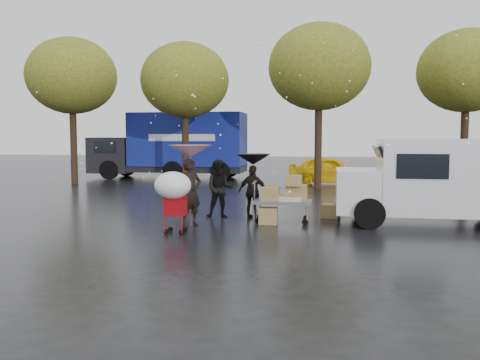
% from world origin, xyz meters
% --- Properties ---
extents(ground, '(90.00, 90.00, 0.00)m').
position_xyz_m(ground, '(0.00, 0.00, 0.00)').
color(ground, black).
rests_on(ground, ground).
extents(person_pink, '(0.71, 0.74, 1.70)m').
position_xyz_m(person_pink, '(-0.46, -0.10, 0.85)').
color(person_pink, black).
rests_on(person_pink, ground).
extents(person_middle, '(0.88, 0.74, 1.62)m').
position_xyz_m(person_middle, '(-0.00, 1.30, 0.81)').
color(person_middle, black).
rests_on(person_middle, ground).
extents(person_black, '(0.92, 0.54, 1.48)m').
position_xyz_m(person_black, '(0.94, 1.27, 0.74)').
color(person_black, black).
rests_on(person_black, ground).
extents(umbrella_pink, '(1.10, 1.10, 2.05)m').
position_xyz_m(umbrella_pink, '(-0.46, -0.10, 1.89)').
color(umbrella_pink, '#4C4C4C').
rests_on(umbrella_pink, ground).
extents(umbrella_black, '(0.98, 0.98, 1.79)m').
position_xyz_m(umbrella_black, '(0.94, 1.27, 1.64)').
color(umbrella_black, '#4C4C4C').
rests_on(umbrella_black, ground).
extents(vendor_cart, '(1.52, 0.80, 1.27)m').
position_xyz_m(vendor_cart, '(1.88, 0.77, 0.73)').
color(vendor_cart, slate).
rests_on(vendor_cart, ground).
extents(shopping_cart, '(0.84, 0.84, 1.46)m').
position_xyz_m(shopping_cart, '(-0.53, -1.31, 1.06)').
color(shopping_cart, '#A4090F').
rests_on(shopping_cart, ground).
extents(white_van, '(4.91, 2.18, 2.20)m').
position_xyz_m(white_van, '(5.79, 1.20, 1.16)').
color(white_van, silver).
rests_on(white_van, ground).
extents(blue_truck, '(8.30, 2.60, 3.50)m').
position_xyz_m(blue_truck, '(-5.27, 13.81, 1.76)').
color(blue_truck, navy).
rests_on(blue_truck, ground).
extents(box_ground_near, '(0.48, 0.39, 0.42)m').
position_xyz_m(box_ground_near, '(1.45, 0.50, 0.21)').
color(box_ground_near, olive).
rests_on(box_ground_near, ground).
extents(box_ground_far, '(0.56, 0.48, 0.38)m').
position_xyz_m(box_ground_far, '(3.04, 1.80, 0.19)').
color(box_ground_far, olive).
rests_on(box_ground_far, ground).
extents(yellow_taxi, '(3.97, 1.66, 1.34)m').
position_xyz_m(yellow_taxi, '(3.02, 11.67, 0.67)').
color(yellow_taxi, yellow).
rests_on(yellow_taxi, ground).
extents(tree_row, '(21.60, 4.40, 7.12)m').
position_xyz_m(tree_row, '(-0.47, 10.00, 5.02)').
color(tree_row, black).
rests_on(tree_row, ground).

